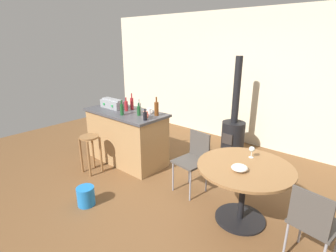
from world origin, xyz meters
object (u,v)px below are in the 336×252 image
dining_table (244,179)px  plastic_bucket (86,196)px  folding_chair_near (194,157)px  bottle_0 (139,111)px  bottle_1 (126,106)px  bottle_4 (139,108)px  serving_bowl (240,168)px  kitchen_island (127,136)px  bottle_3 (156,108)px  wooden_stool (90,147)px  folding_chair_far (313,221)px  bottle_6 (132,103)px  bottle_5 (122,109)px  cup_0 (149,111)px  toolbox (113,104)px  bottle_2 (145,116)px  wine_glass (252,149)px  cup_1 (146,115)px  wood_stove (233,130)px

dining_table → plastic_bucket: bearing=-148.0°
folding_chair_near → bottle_0: bearing=-179.4°
bottle_1 → bottle_4: 0.27m
serving_bowl → kitchen_island: bearing=171.5°
kitchen_island → serving_bowl: bearing=-8.5°
dining_table → bottle_3: bottle_3 is taller
wooden_stool → serving_bowl: serving_bowl is taller
bottle_1 → serving_bowl: (2.32, -0.38, -0.26)m
folding_chair_far → bottle_6: bottle_6 is taller
bottle_5 → bottle_6: bearing=113.3°
bottle_1 → wooden_stool: bearing=-99.3°
bottle_0 → cup_0: 0.19m
serving_bowl → bottle_4: bearing=168.1°
toolbox → bottle_1: bearing=3.6°
bottle_2 → bottle_3: bottle_3 is taller
wine_glass → serving_bowl: 0.42m
bottle_4 → cup_0: bearing=19.7°
folding_chair_far → bottle_1: bearing=172.1°
folding_chair_far → wine_glass: bearing=150.8°
bottle_0 → wine_glass: (1.90, 0.09, -0.18)m
folding_chair_far → toolbox: (-3.46, 0.41, 0.51)m
bottle_0 → cup_1: bearing=-8.3°
bottle_1 → serving_bowl: 2.37m
toolbox → bottle_1: (0.35, 0.02, 0.01)m
bottle_2 → cup_1: (-0.08, 0.09, -0.02)m
bottle_6 → plastic_bucket: 1.80m
kitchen_island → cup_0: (0.44, 0.15, 0.51)m
wooden_stool → bottle_2: (0.76, 0.53, 0.55)m
wooden_stool → plastic_bucket: 0.99m
folding_chair_far → bottle_3: bearing=167.5°
dining_table → wine_glass: size_ratio=7.67×
folding_chair_far → plastic_bucket: 2.66m
wine_glass → bottle_6: bearing=177.5°
wine_glass → plastic_bucket: bearing=-141.4°
bottle_2 → bottle_4: bearing=148.7°
kitchen_island → wine_glass: size_ratio=10.40×
dining_table → bottle_5: bottle_5 is taller
dining_table → serving_bowl: serving_bowl is taller
folding_chair_near → bottle_1: 1.57m
bottle_3 → cup_1: bottle_3 is taller
dining_table → cup_0: (-1.88, 0.34, 0.42)m
wood_stove → kitchen_island: bearing=-128.7°
kitchen_island → bottle_2: 0.85m
folding_chair_near → bottle_4: bottle_4 is taller
bottle_1 → bottle_5: bearing=-55.6°
folding_chair_near → bottle_6: 1.58m
cup_1 → dining_table: bearing=-4.5°
dining_table → toolbox: size_ratio=2.31×
bottle_3 → toolbox: bearing=-171.1°
serving_bowl → folding_chair_far: bearing=-3.8°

